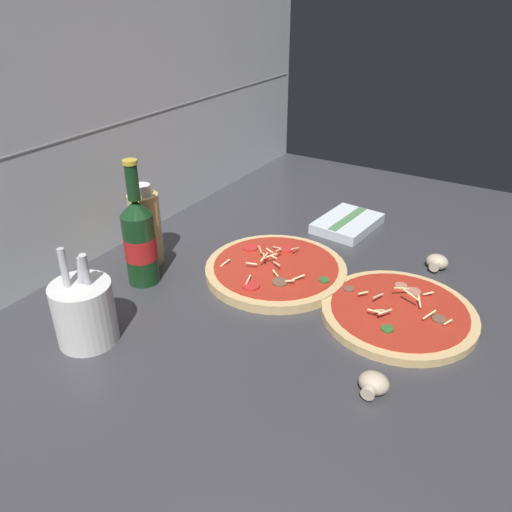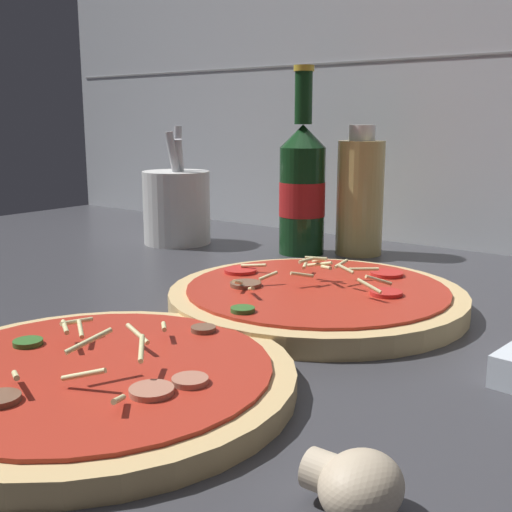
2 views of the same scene
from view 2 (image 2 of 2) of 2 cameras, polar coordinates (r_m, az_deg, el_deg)
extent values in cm
cube|color=#38383D|center=(62.54, -0.94, -6.59)|extent=(160.00, 90.00, 2.50)
cube|color=silver|center=(99.54, 16.08, 16.64)|extent=(160.00, 1.00, 60.00)
cube|color=gray|center=(99.03, 15.96, 16.67)|extent=(156.80, 0.16, 0.30)
cylinder|color=tan|center=(47.03, -14.18, -10.75)|extent=(28.36, 28.36, 1.60)
cylinder|color=#B22D1E|center=(46.67, -14.25, -9.67)|extent=(24.96, 24.96, 0.30)
cylinder|color=#B7755B|center=(42.66, -5.88, -10.95)|extent=(2.42, 2.42, 0.40)
cylinder|color=brown|center=(42.82, -21.82, -11.70)|extent=(2.55, 2.55, 0.40)
cylinder|color=#336628|center=(52.21, -19.62, -7.25)|extent=(2.23, 2.23, 0.40)
cylinder|color=brown|center=(52.44, -4.70, -6.48)|extent=(2.04, 2.04, 0.40)
cylinder|color=#B7755B|center=(41.48, -9.27, -11.74)|extent=(2.85, 2.85, 0.40)
cylinder|color=beige|center=(50.72, -8.19, -6.22)|extent=(1.73, 1.63, 0.48)
cylinder|color=beige|center=(43.78, -10.14, -8.08)|extent=(2.50, 2.53, 0.99)
cylinder|color=beige|center=(43.91, -20.60, -9.90)|extent=(2.84, 1.78, 1.09)
cylinder|color=beige|center=(50.42, -16.62, -6.07)|extent=(2.69, 1.83, 0.38)
cylinder|color=beige|center=(39.52, -12.13, -12.36)|extent=(1.35, 1.84, 0.88)
cylinder|color=beige|center=(43.82, -14.64, -7.32)|extent=(1.20, 3.33, 1.23)
cylinder|color=beige|center=(48.67, -10.49, -6.81)|extent=(3.11, 1.14, 0.92)
cylinder|color=beige|center=(42.66, -15.07, -10.14)|extent=(2.96, 1.63, 1.16)
cylinder|color=beige|center=(51.80, -15.65, -5.62)|extent=(0.47, 2.86, 0.66)
cylinder|color=beige|center=(50.78, -15.34, -6.26)|extent=(2.05, 1.51, 0.97)
cylinder|color=tan|center=(65.19, 5.41, -3.81)|extent=(29.81, 29.81, 1.96)
cylinder|color=#B22D1E|center=(64.90, 5.43, -2.86)|extent=(26.24, 26.24, 0.30)
cylinder|color=#336628|center=(56.22, -1.20, -4.78)|extent=(2.14, 2.14, 0.40)
cylinder|color=red|center=(62.72, 11.50, -3.24)|extent=(3.11, 3.11, 0.40)
cylinder|color=red|center=(70.44, -1.40, -1.32)|extent=(3.55, 3.55, 0.40)
cylinder|color=brown|center=(64.73, -0.92, -2.52)|extent=(3.18, 3.18, 0.40)
cylinder|color=red|center=(70.49, 11.56, -1.56)|extent=(3.51, 3.51, 0.40)
cylinder|color=beige|center=(64.55, 4.10, -1.67)|extent=(1.68, 2.30, 0.86)
cylinder|color=beige|center=(64.81, 4.47, -0.39)|extent=(0.77, 1.89, 0.46)
cylinder|color=beige|center=(64.50, 10.84, -2.12)|extent=(1.91, 2.77, 1.36)
cylinder|color=beige|center=(65.35, 6.27, -1.02)|extent=(2.10, 1.75, 0.72)
cylinder|color=beige|center=(65.61, 7.56, -0.70)|extent=(0.69, 1.96, 0.77)
cylinder|color=beige|center=(70.63, -0.22, -0.85)|extent=(2.95, 1.14, 0.68)
cylinder|color=beige|center=(63.83, 8.00, -1.16)|extent=(1.86, 0.51, 0.82)
cylinder|color=beige|center=(60.67, -0.59, -2.97)|extent=(2.10, 2.11, 1.08)
cylinder|color=beige|center=(60.49, 10.03, -2.64)|extent=(2.68, 0.63, 1.12)
cylinder|color=beige|center=(66.79, 5.32, -0.21)|extent=(2.05, 1.58, 0.49)
cylinder|color=beige|center=(66.90, 5.68, -0.73)|extent=(2.96, 0.37, 1.00)
cylinder|color=beige|center=(75.17, 5.67, -0.37)|extent=(2.51, 1.17, 1.19)
cylinder|color=beige|center=(65.10, 1.10, -1.78)|extent=(1.34, 1.97, 0.90)
cylinder|color=beige|center=(62.78, -1.66, -2.33)|extent=(0.85, 1.95, 0.92)
cylinder|color=beige|center=(67.92, 9.55, -1.16)|extent=(2.61, 2.31, 0.37)
cylinder|color=beige|center=(69.54, 4.46, -0.76)|extent=(1.33, 2.30, 0.63)
cylinder|color=#143819|center=(90.87, 4.11, 4.88)|extent=(6.41, 6.41, 14.94)
cone|color=#143819|center=(90.20, 4.20, 10.60)|extent=(6.41, 6.41, 3.16)
cylinder|color=#143819|center=(90.22, 4.25, 13.83)|extent=(2.44, 2.44, 7.02)
cylinder|color=gold|center=(90.43, 4.29, 16.31)|extent=(2.80, 2.80, 0.80)
cylinder|color=red|center=(90.83, 4.11, 5.07)|extent=(6.48, 6.48, 4.78)
cylinder|color=#D6B766|center=(91.32, 9.22, 5.09)|extent=(6.55, 6.55, 15.87)
cylinder|color=white|center=(90.70, 9.42, 10.75)|extent=(3.60, 3.60, 2.16)
cylinder|color=beige|center=(33.52, 6.37, -18.68)|extent=(2.10, 2.10, 2.10)
ellipsoid|color=#C6B293|center=(32.76, 9.34, -19.56)|extent=(3.96, 4.66, 3.26)
cylinder|color=silver|center=(99.30, -7.06, 4.31)|extent=(10.22, 10.22, 11.08)
cylinder|color=#BCBCC1|center=(97.30, -7.08, 7.24)|extent=(3.03, 3.17, 12.67)
cylinder|color=#BCBCC1|center=(98.53, -6.73, 6.97)|extent=(2.15, 2.96, 11.55)
cylinder|color=#BCBCC1|center=(100.52, -7.05, 7.60)|extent=(2.24, 2.14, 13.42)
camera|label=1|loc=(1.19, -51.40, 25.46)|focal=35.00mm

